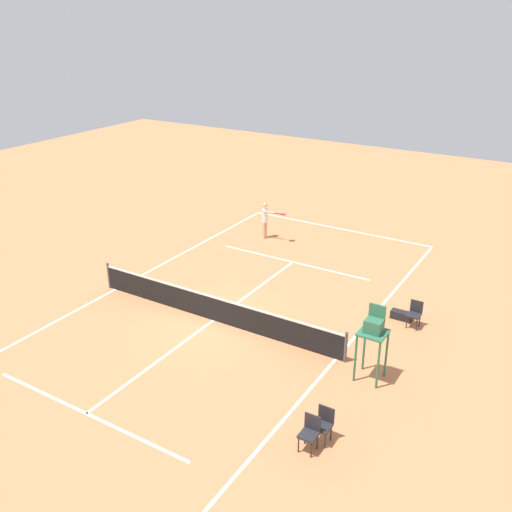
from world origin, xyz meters
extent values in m
plane|color=#D37A4C|center=(0.00, 0.00, 0.00)|extent=(60.00, 60.00, 0.00)
cube|color=white|center=(0.00, -10.96, 0.00)|extent=(9.49, 0.10, 0.01)
cube|color=white|center=(-4.75, 0.00, 0.00)|extent=(0.10, 21.92, 0.01)
cube|color=white|center=(4.75, 0.00, 0.00)|extent=(0.10, 21.92, 0.01)
cube|color=white|center=(0.00, -6.03, 0.00)|extent=(7.12, 0.10, 0.01)
cube|color=white|center=(0.00, 6.03, 0.00)|extent=(7.12, 0.10, 0.01)
cube|color=white|center=(0.00, 0.00, 0.00)|extent=(0.10, 12.06, 0.01)
cylinder|color=#4C4C51|center=(-5.05, 0.00, 0.54)|extent=(0.10, 0.10, 1.07)
cylinder|color=#4C4C51|center=(5.05, 0.00, 0.54)|extent=(0.10, 0.10, 1.07)
cube|color=black|center=(0.00, 0.00, 0.46)|extent=(10.09, 0.03, 0.91)
cube|color=white|center=(0.00, 0.00, 0.93)|extent=(10.09, 0.04, 0.06)
cylinder|color=#D8A884|center=(2.55, -8.01, 0.41)|extent=(0.12, 0.12, 0.83)
cylinder|color=#D8A884|center=(2.53, -7.81, 0.41)|extent=(0.12, 0.12, 0.83)
cylinder|color=white|center=(2.54, -7.91, 1.15)|extent=(0.28, 0.28, 0.65)
sphere|color=#D8A884|center=(2.54, -7.91, 1.66)|extent=(0.23, 0.23, 0.23)
cylinder|color=#D8A884|center=(2.56, -8.09, 1.19)|extent=(0.09, 0.09, 0.58)
cylinder|color=#D8A884|center=(2.24, -7.76, 1.40)|extent=(0.58, 0.15, 0.09)
cylinder|color=black|center=(1.82, -7.80, 1.40)|extent=(0.26, 0.06, 0.04)
ellipsoid|color=red|center=(1.53, -7.84, 1.40)|extent=(0.35, 0.31, 0.04)
sphere|color=#CCE033|center=(3.36, -5.08, 0.03)|extent=(0.07, 0.07, 0.07)
cylinder|color=#2D6B4C|center=(-6.37, 0.78, 0.78)|extent=(0.07, 0.07, 1.55)
cylinder|color=#2D6B4C|center=(-5.67, 0.78, 0.78)|extent=(0.07, 0.07, 1.55)
cylinder|color=#2D6B4C|center=(-6.37, 0.08, 0.78)|extent=(0.07, 0.07, 1.55)
cylinder|color=#2D6B4C|center=(-5.67, 0.08, 0.78)|extent=(0.07, 0.07, 1.55)
cube|color=#2D6B4C|center=(-6.02, 0.43, 1.58)|extent=(0.80, 0.80, 0.06)
cube|color=#2D6B4C|center=(-6.02, 0.43, 1.81)|extent=(0.50, 0.44, 0.40)
cube|color=#2D6B4C|center=(-6.02, 0.23, 2.16)|extent=(0.50, 0.06, 0.50)
cylinder|color=#262626|center=(-6.16, 3.85, 0.23)|extent=(0.04, 0.04, 0.45)
cylinder|color=#262626|center=(-5.81, 3.85, 0.23)|extent=(0.04, 0.04, 0.45)
cylinder|color=#262626|center=(-6.16, 3.50, 0.23)|extent=(0.04, 0.04, 0.45)
cylinder|color=#262626|center=(-5.81, 3.50, 0.23)|extent=(0.04, 0.04, 0.45)
cube|color=#232328|center=(-5.98, 3.68, 0.48)|extent=(0.44, 0.44, 0.06)
cube|color=#232328|center=(-5.98, 3.46, 0.73)|extent=(0.44, 0.04, 0.44)
cylinder|color=#262626|center=(-6.39, -3.04, 0.23)|extent=(0.04, 0.04, 0.45)
cylinder|color=#262626|center=(-6.04, -3.04, 0.23)|extent=(0.04, 0.04, 0.45)
cylinder|color=#262626|center=(-6.39, -3.39, 0.23)|extent=(0.04, 0.04, 0.45)
cylinder|color=#262626|center=(-6.04, -3.39, 0.23)|extent=(0.04, 0.04, 0.45)
cube|color=#232328|center=(-6.22, -3.22, 0.48)|extent=(0.44, 0.44, 0.06)
cube|color=#232328|center=(-6.22, -3.44, 0.73)|extent=(0.44, 0.04, 0.44)
cylinder|color=#262626|center=(-6.00, 4.32, 0.23)|extent=(0.04, 0.04, 0.45)
cylinder|color=#262626|center=(-5.65, 4.32, 0.23)|extent=(0.04, 0.04, 0.45)
cylinder|color=#262626|center=(-6.00, 3.97, 0.23)|extent=(0.04, 0.04, 0.45)
cylinder|color=#262626|center=(-5.65, 3.97, 0.23)|extent=(0.04, 0.04, 0.45)
cube|color=#232328|center=(-5.83, 4.14, 0.48)|extent=(0.44, 0.44, 0.06)
cube|color=#232328|center=(-5.83, 3.92, 0.73)|extent=(0.44, 0.04, 0.44)
cube|color=black|center=(-5.69, -3.57, 0.15)|extent=(0.76, 0.32, 0.30)
camera|label=1|loc=(-10.59, 14.46, 10.17)|focal=40.20mm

